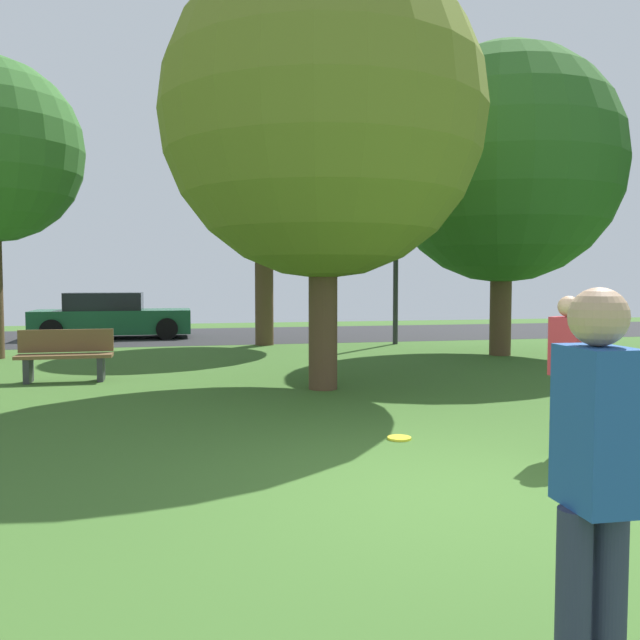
# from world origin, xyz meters

# --- Properties ---
(ground_plane) EXTENTS (44.00, 44.00, 0.00)m
(ground_plane) POSITION_xyz_m (0.00, 0.00, 0.00)
(ground_plane) COLOR #3D6628
(road_strip) EXTENTS (44.00, 6.40, 0.01)m
(road_strip) POSITION_xyz_m (0.00, 16.00, 0.00)
(road_strip) COLOR #28282B
(road_strip) RESTS_ON ground_plane
(maple_tree_near) EXTENTS (5.47, 5.47, 7.18)m
(maple_tree_near) POSITION_xyz_m (5.19, 9.14, 4.43)
(maple_tree_near) COLOR brown
(maple_tree_near) RESTS_ON ground_plane
(birch_tree_lone) EXTENTS (5.16, 5.16, 6.96)m
(birch_tree_lone) POSITION_xyz_m (0.06, 5.29, 4.36)
(birch_tree_lone) COLOR brown
(birch_tree_lone) RESTS_ON ground_plane
(oak_tree_center) EXTENTS (4.32, 4.32, 6.93)m
(oak_tree_center) POSITION_xyz_m (0.06, 12.70, 4.74)
(oak_tree_center) COLOR brown
(oak_tree_center) RESTS_ON ground_plane
(person_thrower) EXTENTS (0.34, 0.38, 1.62)m
(person_thrower) POSITION_xyz_m (1.64, 0.86, 0.89)
(person_thrower) COLOR slate
(person_thrower) RESTS_ON ground_plane
(person_bystander) EXTENTS (0.30, 0.33, 1.75)m
(person_bystander) POSITION_xyz_m (-0.61, -2.84, 0.98)
(person_bystander) COLOR #2D334C
(person_bystander) RESTS_ON ground_plane
(frisbee_disc) EXTENTS (0.27, 0.27, 0.03)m
(frisbee_disc) POSITION_xyz_m (0.16, 1.79, 0.01)
(frisbee_disc) COLOR yellow
(frisbee_disc) RESTS_ON ground_plane
(parked_car_green) EXTENTS (4.60, 1.93, 1.39)m
(parked_car_green) POSITION_xyz_m (-4.22, 15.72, 0.64)
(parked_car_green) COLOR #195633
(parked_car_green) RESTS_ON ground_plane
(park_bench) EXTENTS (1.60, 0.45, 0.90)m
(park_bench) POSITION_xyz_m (-4.18, 7.04, 0.46)
(park_bench) COLOR brown
(park_bench) RESTS_ON ground_plane
(street_lamp_post) EXTENTS (0.14, 0.14, 4.50)m
(street_lamp_post) POSITION_xyz_m (3.63, 12.20, 2.25)
(street_lamp_post) COLOR #2D2D33
(street_lamp_post) RESTS_ON ground_plane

